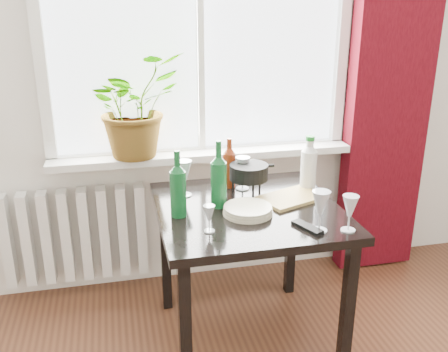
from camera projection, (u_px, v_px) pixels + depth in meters
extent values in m
cube|color=white|center=(199.00, 11.00, 2.65)|extent=(1.72, 0.08, 1.62)
cube|color=silver|center=(204.00, 154.00, 2.85)|extent=(1.72, 0.20, 0.04)
cube|color=#36040B|center=(393.00, 65.00, 2.90)|extent=(0.50, 0.12, 2.56)
cube|color=silver|center=(76.00, 235.00, 2.87)|extent=(0.80, 0.10, 0.55)
cube|color=black|center=(248.00, 211.00, 2.36)|extent=(0.85, 0.85, 0.04)
cube|color=black|center=(185.00, 335.00, 2.07)|extent=(0.05, 0.05, 0.70)
cube|color=black|center=(165.00, 252.00, 2.74)|extent=(0.05, 0.05, 0.70)
cube|color=black|center=(347.00, 312.00, 2.22)|extent=(0.05, 0.05, 0.70)
cube|color=black|center=(291.00, 239.00, 2.89)|extent=(0.05, 0.05, 0.70)
imported|color=#2E761F|center=(134.00, 106.00, 2.67)|extent=(0.66, 0.64, 0.56)
cylinder|color=beige|center=(248.00, 210.00, 2.27)|extent=(0.25, 0.25, 0.04)
cube|color=black|center=(307.00, 227.00, 2.12)|extent=(0.10, 0.16, 0.02)
cube|color=tan|center=(291.00, 198.00, 2.44)|extent=(0.36, 0.29, 0.02)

